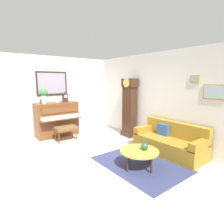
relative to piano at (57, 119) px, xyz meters
name	(u,v)px	position (x,y,z in m)	size (l,w,h in m)	color
ground_plane	(85,159)	(2.23, -0.14, -0.66)	(6.40, 6.00, 0.10)	beige
wall_left	(48,96)	(-0.37, -0.14, 0.80)	(0.13, 4.90, 2.80)	silver
wall_back	(149,98)	(2.24, 2.26, 0.80)	(5.30, 0.13, 2.80)	silver
area_rug	(140,164)	(3.40, 0.68, -0.60)	(2.10, 1.50, 0.01)	navy
piano	(57,119)	(0.00, 0.00, 0.00)	(0.87, 1.44, 1.20)	brown
piano_bench	(66,129)	(0.72, 0.01, -0.20)	(0.42, 0.70, 0.48)	brown
grandfather_clock	(129,109)	(1.60, 1.99, 0.36)	(0.52, 0.34, 2.03)	#3D2316
couch	(170,142)	(3.41, 1.82, -0.29)	(1.90, 0.80, 0.84)	olive
coffee_table	(139,151)	(3.49, 0.57, -0.23)	(0.88, 0.88, 0.41)	gold
mantel_clock	(65,97)	(0.00, 0.34, 0.76)	(0.13, 0.18, 0.38)	#3D2316
flower_vase	(44,94)	(0.00, -0.41, 0.91)	(0.26, 0.26, 0.58)	silver
teacup	(57,102)	(0.06, 0.02, 0.62)	(0.12, 0.12, 0.06)	white
green_jug	(145,146)	(3.55, 0.67, -0.11)	(0.17, 0.17, 0.24)	#234C33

